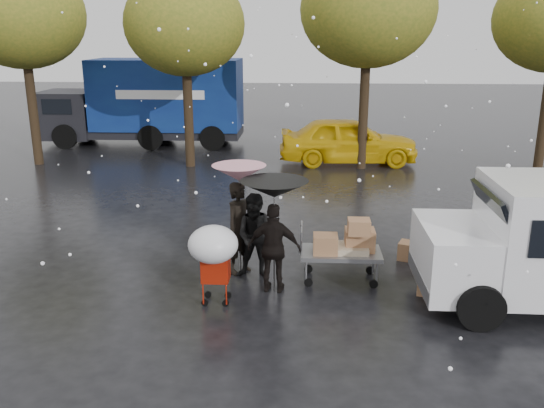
# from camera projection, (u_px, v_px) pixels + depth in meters

# --- Properties ---
(ground) EXTENTS (90.00, 90.00, 0.00)m
(ground) POSITION_uv_depth(u_px,v_px,m) (273.00, 289.00, 10.60)
(ground) COLOR black
(ground) RESTS_ON ground
(person_pink) EXTENTS (0.74, 0.79, 1.82)m
(person_pink) POSITION_uv_depth(u_px,v_px,m) (240.00, 228.00, 11.09)
(person_pink) COLOR black
(person_pink) RESTS_ON ground
(person_middle) EXTENTS (0.84, 0.67, 1.67)m
(person_middle) POSITION_uv_depth(u_px,v_px,m) (257.00, 236.00, 10.86)
(person_middle) COLOR black
(person_middle) RESTS_ON ground
(person_black) EXTENTS (1.01, 0.52, 1.66)m
(person_black) POSITION_uv_depth(u_px,v_px,m) (274.00, 248.00, 10.28)
(person_black) COLOR black
(person_black) RESTS_ON ground
(umbrella_pink) EXTENTS (1.02, 1.02, 2.15)m
(umbrella_pink) POSITION_uv_depth(u_px,v_px,m) (239.00, 173.00, 10.78)
(umbrella_pink) COLOR #4C4C4C
(umbrella_pink) RESTS_ON ground
(umbrella_black) EXTENTS (1.19, 1.19, 2.08)m
(umbrella_black) POSITION_uv_depth(u_px,v_px,m) (274.00, 189.00, 9.97)
(umbrella_black) COLOR #4C4C4C
(umbrella_black) RESTS_ON ground
(vendor_cart) EXTENTS (1.52, 0.80, 1.27)m
(vendor_cart) POSITION_uv_depth(u_px,v_px,m) (346.00, 245.00, 10.75)
(vendor_cart) COLOR slate
(vendor_cart) RESTS_ON ground
(shopping_cart) EXTENTS (0.84, 0.84, 1.46)m
(shopping_cart) POSITION_uv_depth(u_px,v_px,m) (214.00, 248.00, 9.62)
(shopping_cart) COLOR #AF1C0A
(shopping_cart) RESTS_ON ground
(blue_truck) EXTENTS (8.30, 2.60, 3.50)m
(blue_truck) POSITION_uv_depth(u_px,v_px,m) (148.00, 102.00, 23.78)
(blue_truck) COLOR navy
(blue_truck) RESTS_ON ground
(box_ground_near) EXTENTS (0.57, 0.51, 0.43)m
(box_ground_near) POSITION_uv_depth(u_px,v_px,m) (432.00, 283.00, 10.33)
(box_ground_near) COLOR #9A6243
(box_ground_near) RESTS_ON ground
(box_ground_far) EXTENTS (0.58, 0.52, 0.37)m
(box_ground_far) POSITION_uv_depth(u_px,v_px,m) (411.00, 251.00, 11.91)
(box_ground_far) COLOR #9A6243
(box_ground_far) RESTS_ON ground
(yellow_taxi) EXTENTS (4.97, 2.20, 1.66)m
(yellow_taxi) POSITION_uv_depth(u_px,v_px,m) (348.00, 140.00, 20.55)
(yellow_taxi) COLOR #E6B40C
(yellow_taxi) RESTS_ON ground
(tree_row) EXTENTS (21.60, 4.40, 7.12)m
(tree_row) POSITION_uv_depth(u_px,v_px,m) (276.00, 17.00, 18.75)
(tree_row) COLOR black
(tree_row) RESTS_ON ground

